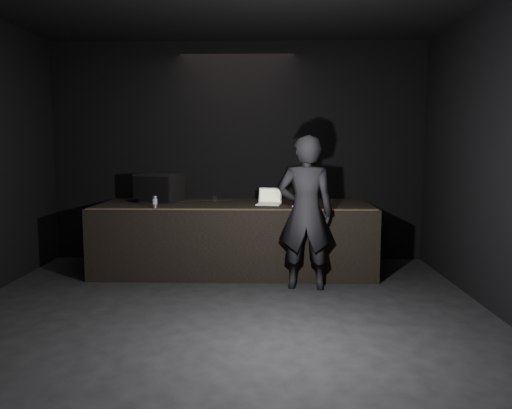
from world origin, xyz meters
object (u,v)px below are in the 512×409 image
at_px(stage_monitor, 159,188).
at_px(laptop, 269,200).
at_px(beer_can, 155,202).
at_px(stage_riser, 235,237).
at_px(person, 306,213).

xyz_separation_m(stage_monitor, laptop, (1.69, -0.33, -0.15)).
distance_m(stage_monitor, beer_can, 0.77).
height_order(stage_riser, person, person).
bearing_deg(laptop, person, -51.72).
distance_m(laptop, person, 0.99).
bearing_deg(beer_can, stage_riser, 25.28).
distance_m(stage_monitor, person, 2.48).
bearing_deg(beer_can, person, -12.21).
bearing_deg(laptop, beer_can, -154.88).
xyz_separation_m(laptop, beer_can, (-1.59, -0.42, 0.02)).
relative_size(stage_riser, laptop, 10.32).
relative_size(laptop, beer_can, 2.37).
distance_m(stage_riser, person, 1.45).
height_order(stage_monitor, person, person).
bearing_deg(stage_riser, person, -44.09).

